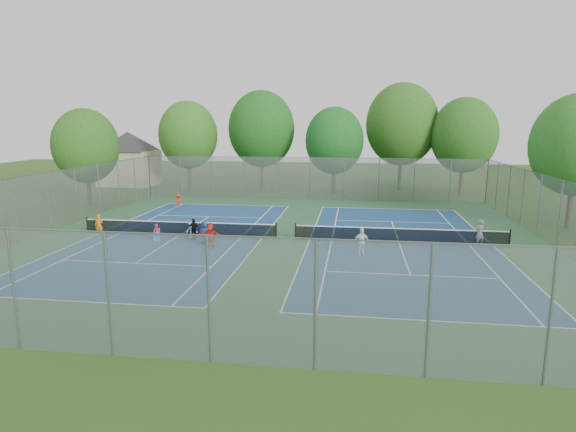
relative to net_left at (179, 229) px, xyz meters
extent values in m
plane|color=#2B4E18|center=(7.00, 0.00, -0.46)|extent=(120.00, 120.00, 0.00)
cube|color=#295834|center=(7.00, 0.00, -0.45)|extent=(32.00, 32.00, 0.01)
cube|color=navy|center=(0.00, 0.00, -0.44)|extent=(10.97, 23.77, 0.01)
cube|color=navy|center=(14.00, 0.00, -0.44)|extent=(10.97, 23.77, 0.01)
cube|color=black|center=(0.00, 0.00, 0.00)|extent=(12.87, 0.10, 0.91)
cube|color=black|center=(14.00, 0.00, 0.00)|extent=(12.87, 0.10, 0.91)
cube|color=gray|center=(7.00, 16.00, 1.54)|extent=(32.00, 0.10, 4.00)
cube|color=gray|center=(7.00, -16.00, 1.54)|extent=(32.00, 0.10, 4.00)
cube|color=gray|center=(-9.00, 0.00, 1.54)|extent=(0.10, 32.00, 4.00)
cube|color=gray|center=(23.00, 0.00, 1.54)|extent=(0.10, 32.00, 4.00)
cube|color=#B7A88C|center=(-15.00, 24.00, 1.54)|extent=(6.00, 5.00, 4.00)
pyramid|color=#2D2D33|center=(-15.00, 24.00, 5.74)|extent=(11.03, 11.03, 2.20)
cylinder|color=#443326|center=(-7.00, 22.00, 1.29)|extent=(0.36, 0.36, 3.50)
ellipsoid|color=#2F651D|center=(-7.00, 22.00, 5.45)|extent=(6.40, 6.40, 7.36)
cylinder|color=#443326|center=(1.00, 23.00, 1.47)|extent=(0.36, 0.36, 3.85)
ellipsoid|color=#1C5619|center=(1.00, 23.00, 6.10)|extent=(7.20, 7.20, 8.28)
cylinder|color=#443326|center=(9.00, 21.00, 1.12)|extent=(0.36, 0.36, 3.15)
ellipsoid|color=#19581C|center=(9.00, 21.00, 4.95)|extent=(6.00, 6.00, 6.90)
cylinder|color=#443326|center=(16.00, 24.00, 1.65)|extent=(0.36, 0.36, 4.20)
ellipsoid|color=#2A5A1A|center=(16.00, 24.00, 6.59)|extent=(7.60, 7.60, 8.74)
cylinder|color=#443326|center=(22.00, 22.00, 1.29)|extent=(0.36, 0.36, 3.50)
ellipsoid|color=#265B1A|center=(22.00, 22.00, 5.52)|extent=(6.60, 6.60, 7.59)
cylinder|color=#443326|center=(-12.00, 10.00, 1.12)|extent=(0.36, 0.36, 3.15)
ellipsoid|color=#2A5A1A|center=(-12.00, 10.00, 4.79)|extent=(5.60, 5.60, 6.44)
cylinder|color=#443326|center=(26.00, 6.00, 1.29)|extent=(0.36, 0.36, 3.50)
cube|color=blue|center=(-0.88, -1.60, -0.29)|extent=(0.51, 0.51, 0.33)
cube|color=green|center=(2.11, -0.69, -0.17)|extent=(0.36, 0.36, 0.57)
imported|color=orange|center=(-5.21, -0.60, 0.23)|extent=(0.55, 0.42, 1.37)
imported|color=#D3527B|center=(-0.89, -1.47, 0.08)|extent=(0.63, 0.56, 1.06)
imported|color=white|center=(1.06, -0.60, 0.09)|extent=(0.76, 0.51, 1.10)
imported|color=black|center=(1.27, -0.83, 0.21)|extent=(0.82, 0.45, 1.33)
imported|color=navy|center=(2.27, -1.77, 0.24)|extent=(0.77, 0.62, 1.38)
imported|color=red|center=(2.93, -2.70, 0.29)|extent=(1.44, 0.65, 1.50)
imported|color=red|center=(-3.60, 9.42, 0.19)|extent=(0.96, 0.77, 1.29)
imported|color=gray|center=(18.66, -0.04, 0.34)|extent=(0.69, 0.58, 1.60)
imported|color=white|center=(11.66, -3.24, 0.33)|extent=(0.99, 0.63, 1.56)
sphere|color=#CAED37|center=(-0.96, -6.32, -0.42)|extent=(0.07, 0.07, 0.07)
sphere|color=#AEC92E|center=(-1.93, -1.81, -0.42)|extent=(0.07, 0.07, 0.07)
sphere|color=#B9D531|center=(0.43, -3.63, -0.42)|extent=(0.07, 0.07, 0.07)
sphere|color=gold|center=(1.21, -2.33, -0.42)|extent=(0.07, 0.07, 0.07)
sphere|color=#D7F138|center=(3.72, -5.90, -0.42)|extent=(0.07, 0.07, 0.07)
sphere|color=#C6D231|center=(-2.40, -5.73, -0.42)|extent=(0.07, 0.07, 0.07)
sphere|color=yellow|center=(-1.05, -3.68, -0.42)|extent=(0.07, 0.07, 0.07)
sphere|color=#DDEC37|center=(3.29, -1.74, -0.42)|extent=(0.07, 0.07, 0.07)
sphere|color=#BCDC33|center=(3.43, -4.15, -0.42)|extent=(0.07, 0.07, 0.07)
sphere|color=#C6D230|center=(-0.77, -5.93, -0.42)|extent=(0.07, 0.07, 0.07)
camera|label=1|loc=(11.25, -29.17, 6.77)|focal=30.00mm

